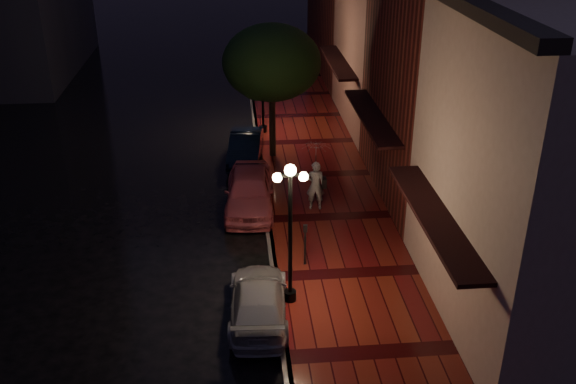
# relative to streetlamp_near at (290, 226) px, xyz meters

# --- Properties ---
(ground) EXTENTS (120.00, 120.00, 0.00)m
(ground) POSITION_rel_streetlamp_near_xyz_m (-0.35, 5.00, -2.60)
(ground) COLOR black
(ground) RESTS_ON ground
(sidewalk) EXTENTS (4.50, 60.00, 0.15)m
(sidewalk) POSITION_rel_streetlamp_near_xyz_m (1.90, 5.00, -2.53)
(sidewalk) COLOR #4B0D0E
(sidewalk) RESTS_ON ground
(curb) EXTENTS (0.25, 60.00, 0.15)m
(curb) POSITION_rel_streetlamp_near_xyz_m (-0.35, 5.00, -2.53)
(curb) COLOR #595451
(curb) RESTS_ON ground
(storefront_near) EXTENTS (5.00, 8.00, 8.50)m
(storefront_near) POSITION_rel_streetlamp_near_xyz_m (6.65, -1.00, 1.65)
(storefront_near) COLOR gray
(storefront_near) RESTS_ON ground
(storefront_mid) EXTENTS (5.00, 8.00, 11.00)m
(storefront_mid) POSITION_rel_streetlamp_near_xyz_m (6.65, 7.00, 2.90)
(storefront_mid) COLOR #511914
(storefront_mid) RESTS_ON ground
(storefront_far) EXTENTS (5.00, 8.00, 9.00)m
(storefront_far) POSITION_rel_streetlamp_near_xyz_m (6.65, 15.00, 1.90)
(storefront_far) COLOR #8C5951
(storefront_far) RESTS_ON ground
(streetlamp_near) EXTENTS (0.96, 0.36, 4.31)m
(streetlamp_near) POSITION_rel_streetlamp_near_xyz_m (0.00, 0.00, 0.00)
(streetlamp_near) COLOR black
(streetlamp_near) RESTS_ON sidewalk
(streetlamp_far) EXTENTS (0.96, 0.36, 4.31)m
(streetlamp_far) POSITION_rel_streetlamp_near_xyz_m (0.00, 14.00, 0.00)
(streetlamp_far) COLOR black
(streetlamp_far) RESTS_ON sidewalk
(street_tree) EXTENTS (4.16, 4.16, 5.80)m
(street_tree) POSITION_rel_streetlamp_near_xyz_m (0.26, 10.99, 1.64)
(street_tree) COLOR black
(street_tree) RESTS_ON sidewalk
(pink_car) EXTENTS (2.06, 4.55, 1.51)m
(pink_car) POSITION_rel_streetlamp_near_xyz_m (-0.95, 6.16, -1.84)
(pink_car) COLOR #CE555E
(pink_car) RESTS_ON ground
(navy_car) EXTENTS (1.80, 3.99, 1.27)m
(navy_car) POSITION_rel_streetlamp_near_xyz_m (-0.95, 10.84, -1.97)
(navy_car) COLOR black
(navy_car) RESTS_ON ground
(silver_car) EXTENTS (1.84, 4.09, 1.16)m
(silver_car) POSITION_rel_streetlamp_near_xyz_m (-0.95, -0.57, -2.02)
(silver_car) COLOR #9999A0
(silver_car) RESTS_ON ground
(woman_with_umbrella) EXTENTS (1.10, 1.12, 2.64)m
(woman_with_umbrella) POSITION_rel_streetlamp_near_xyz_m (1.47, 5.72, -0.71)
(woman_with_umbrella) COLOR white
(woman_with_umbrella) RESTS_ON sidewalk
(parking_meter) EXTENTS (0.14, 0.12, 1.42)m
(parking_meter) POSITION_rel_streetlamp_near_xyz_m (0.65, 1.89, -1.59)
(parking_meter) COLOR black
(parking_meter) RESTS_ON sidewalk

